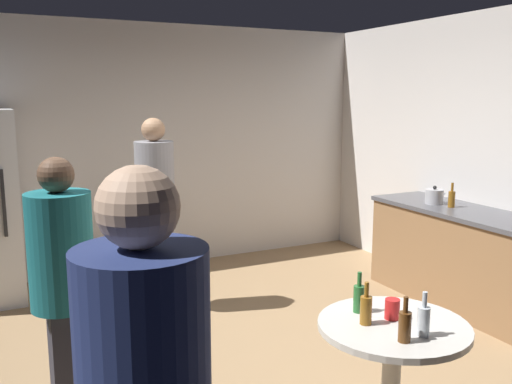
{
  "coord_description": "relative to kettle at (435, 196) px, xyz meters",
  "views": [
    {
      "loc": [
        -1.58,
        -3.37,
        1.92
      ],
      "look_at": [
        0.09,
        0.03,
        1.26
      ],
      "focal_mm": 38.65,
      "sensor_mm": 36.0,
      "label": 1
    }
  ],
  "objects": [
    {
      "name": "kitchen_counter",
      "position": [
        0.05,
        -0.32,
        -0.52
      ],
      "size": [
        0.64,
        1.86,
        0.9
      ],
      "color": "olive",
      "rests_on": "ground_plane"
    },
    {
      "name": "beer_bottle_on_counter",
      "position": [
        0.02,
        -0.2,
        0.01
      ],
      "size": [
        0.06,
        0.06,
        0.23
      ],
      "color": "#8C5919",
      "rests_on": "kitchen_counter"
    },
    {
      "name": "person_in_gray_shirt",
      "position": [
        -2.51,
        0.76,
        0.05
      ],
      "size": [
        0.37,
        0.37,
        1.74
      ],
      "rotation": [
        0.0,
        0.0,
        -1.49
      ],
      "color": "#2D2D38",
      "rests_on": "ground_plane"
    },
    {
      "name": "beer_bottle_clear",
      "position": [
        -1.92,
        -1.93,
        -0.15
      ],
      "size": [
        0.06,
        0.06,
        0.23
      ],
      "color": "silver",
      "rests_on": "foreground_table"
    },
    {
      "name": "person_in_teal_shirt",
      "position": [
        -3.5,
        -0.9,
        -0.03
      ],
      "size": [
        0.35,
        0.35,
        1.61
      ],
      "rotation": [
        0.0,
        0.0,
        0.03
      ],
      "color": "#2D2D38",
      "rests_on": "ground_plane"
    },
    {
      "name": "beer_bottle_brown",
      "position": [
        -2.05,
        -1.94,
        -0.15
      ],
      "size": [
        0.06,
        0.06,
        0.23
      ],
      "color": "#593314",
      "rests_on": "foreground_table"
    },
    {
      "name": "ground_plane",
      "position": [
        -2.23,
        -0.52,
        -1.02
      ],
      "size": [
        5.2,
        5.2,
        0.1
      ],
      "primitive_type": "cube",
      "color": "#9E7C56"
    },
    {
      "name": "foreground_table",
      "position": [
        -1.95,
        -1.75,
        -0.34
      ],
      "size": [
        0.8,
        0.8,
        0.73
      ],
      "color": "beige",
      "rests_on": "ground_plane"
    },
    {
      "name": "beer_bottle_green",
      "position": [
        -2.02,
        -1.54,
        -0.15
      ],
      "size": [
        0.06,
        0.06,
        0.23
      ],
      "color": "#26662D",
      "rests_on": "foreground_table"
    },
    {
      "name": "kettle",
      "position": [
        0.0,
        0.0,
        0.0
      ],
      "size": [
        0.24,
        0.17,
        0.18
      ],
      "color": "#B2B2B7",
      "rests_on": "kitchen_counter"
    },
    {
      "name": "wall_back",
      "position": [
        -2.23,
        2.11,
        0.38
      ],
      "size": [
        5.32,
        0.06,
        2.7
      ],
      "primitive_type": "cube",
      "color": "silver",
      "rests_on": "ground_plane"
    },
    {
      "name": "plastic_cup_red",
      "position": [
        -1.92,
        -1.7,
        -0.18
      ],
      "size": [
        0.08,
        0.08,
        0.11
      ],
      "primitive_type": "cylinder",
      "color": "red",
      "rests_on": "foreground_table"
    },
    {
      "name": "beer_bottle_amber",
      "position": [
        -2.09,
        -1.69,
        -0.15
      ],
      "size": [
        0.06,
        0.06,
        0.23
      ],
      "color": "#8C5919",
      "rests_on": "foreground_table"
    }
  ]
}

